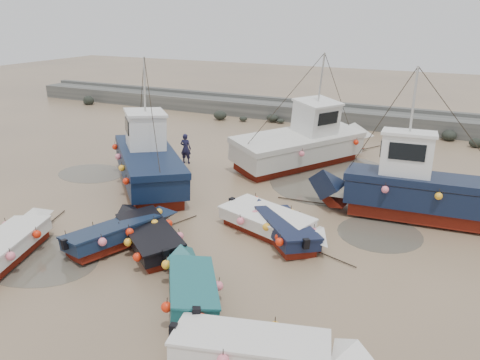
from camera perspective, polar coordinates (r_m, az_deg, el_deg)
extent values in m
plane|color=#9B7F5D|center=(17.85, -5.93, -7.84)|extent=(120.00, 120.00, 0.00)
cube|color=#60605B|center=(37.13, 12.24, 7.53)|extent=(60.00, 2.20, 1.20)
cube|color=#60605B|center=(38.15, 12.78, 8.93)|extent=(60.00, 0.60, 0.25)
ellipsoid|color=black|center=(33.49, 19.41, 4.98)|extent=(0.84, 0.86, 0.51)
ellipsoid|color=black|center=(34.80, 24.15, 4.98)|extent=(0.98, 1.07, 0.72)
ellipsoid|color=black|center=(37.27, 3.99, 7.58)|extent=(0.99, 0.80, 0.58)
ellipsoid|color=black|center=(46.67, -18.15, 9.01)|extent=(0.65, 0.64, 0.43)
ellipsoid|color=black|center=(34.28, 27.19, 4.08)|extent=(0.61, 0.47, 0.46)
ellipsoid|color=black|center=(36.85, 4.98, 7.20)|extent=(0.61, 0.53, 0.32)
ellipsoid|color=black|center=(37.97, -2.45, 7.89)|extent=(1.09, 0.88, 0.72)
ellipsoid|color=black|center=(37.42, 0.40, 7.49)|extent=(0.65, 0.60, 0.37)
ellipsoid|color=black|center=(33.68, 26.84, 4.06)|extent=(0.88, 0.64, 0.62)
ellipsoid|color=black|center=(35.18, 9.75, 6.39)|extent=(0.64, 0.62, 0.48)
ellipsoid|color=black|center=(46.68, -17.98, 9.22)|extent=(1.10, 0.87, 0.86)
ellipsoid|color=black|center=(34.70, 24.17, 4.68)|extent=(0.55, 0.45, 0.29)
cylinder|color=#544F42|center=(18.29, -23.51, -8.79)|extent=(4.76, 4.76, 0.01)
cylinder|color=#544F42|center=(19.39, 16.65, -6.24)|extent=(3.30, 3.30, 0.01)
cylinder|color=#544F42|center=(26.55, -17.68, 0.78)|extent=(3.75, 3.75, 0.01)
cylinder|color=#544F42|center=(25.13, 11.33, 0.29)|extent=(6.46, 6.46, 0.01)
cube|color=maroon|center=(18.53, -26.73, -8.42)|extent=(2.41, 3.98, 0.30)
cube|color=silver|center=(18.37, -26.91, -7.38)|extent=(2.71, 4.31, 0.45)
pyramid|color=silver|center=(19.98, -23.45, -3.26)|extent=(1.64, 1.15, 0.90)
cube|color=brown|center=(18.30, -26.99, -6.92)|extent=(2.22, 3.61, 0.10)
cube|color=silver|center=(18.26, -27.03, -6.67)|extent=(2.79, 4.42, 0.07)
cylinder|color=black|center=(21.09, -21.83, -4.63)|extent=(0.68, 1.91, 0.04)
sphere|color=red|center=(17.27, -26.00, -8.56)|extent=(0.30, 0.30, 0.30)
sphere|color=red|center=(18.47, -23.37, -6.30)|extent=(0.30, 0.30, 0.30)
sphere|color=red|center=(19.98, -26.54, -4.82)|extent=(0.30, 0.30, 0.30)
cube|color=maroon|center=(18.13, -15.11, -7.48)|extent=(2.28, 3.40, 0.30)
cube|color=#122037|center=(17.96, -15.22, -6.41)|extent=(2.57, 3.70, 0.45)
pyramid|color=#122037|center=(18.72, -9.91, -3.37)|extent=(1.65, 1.18, 0.90)
cube|color=brown|center=(17.89, -15.27, -5.94)|extent=(2.10, 3.09, 0.10)
cube|color=#122037|center=(17.85, -15.29, -5.68)|extent=(2.65, 3.79, 0.07)
cube|color=black|center=(17.23, -20.42, -7.54)|extent=(0.27, 0.24, 0.35)
cylinder|color=black|center=(19.55, -7.63, -5.23)|extent=(0.72, 1.89, 0.04)
sphere|color=red|center=(18.13, -20.33, -6.37)|extent=(0.30, 0.30, 0.30)
sphere|color=red|center=(16.89, -16.18, -7.86)|extent=(0.30, 0.30, 0.30)
sphere|color=red|center=(18.52, -17.30, -5.45)|extent=(0.30, 0.30, 0.30)
sphere|color=red|center=(17.34, -13.05, -6.81)|extent=(0.30, 0.30, 0.30)
sphere|color=red|center=(18.96, -14.42, -4.55)|extent=(0.30, 0.30, 0.30)
sphere|color=red|center=(17.85, -10.10, -5.79)|extent=(0.30, 0.30, 0.30)
cube|color=maroon|center=(14.50, -6.07, -14.29)|extent=(2.42, 2.82, 0.30)
cube|color=#19585C|center=(14.30, -6.12, -13.05)|extent=(2.69, 3.09, 0.45)
pyramid|color=#19585C|center=(15.60, -6.52, -8.13)|extent=(1.48, 1.33, 0.90)
cube|color=brown|center=(14.21, -6.15, -12.49)|extent=(2.22, 2.57, 0.10)
cube|color=#19585C|center=(14.16, -6.16, -12.18)|extent=(2.77, 3.17, 0.07)
cube|color=black|center=(12.97, -5.81, -15.96)|extent=(0.28, 0.27, 0.35)
cylinder|color=black|center=(16.76, -6.51, -9.70)|extent=(1.17, 1.67, 0.04)
sphere|color=red|center=(13.30, -9.33, -15.48)|extent=(0.30, 0.30, 0.30)
sphere|color=red|center=(14.28, -2.97, -12.50)|extent=(0.30, 0.30, 0.30)
sphere|color=red|center=(15.21, -9.31, -10.56)|extent=(0.30, 0.30, 0.30)
cube|color=white|center=(12.11, 1.24, -19.89)|extent=(4.03, 2.41, 0.45)
pyramid|color=white|center=(11.76, 12.70, -19.05)|extent=(1.07, 1.61, 0.90)
cube|color=brown|center=(12.01, 1.24, -19.28)|extent=(3.37, 1.97, 0.10)
cube|color=white|center=(11.95, 1.25, -18.95)|extent=(4.12, 2.49, 0.07)
cube|color=black|center=(12.40, -8.25, -17.99)|extent=(0.23, 0.26, 0.35)
sphere|color=red|center=(12.97, -4.93, -16.30)|extent=(0.30, 0.30, 0.30)
sphere|color=red|center=(12.66, 4.25, -17.31)|extent=(0.30, 0.30, 0.30)
cube|color=maroon|center=(17.75, -10.79, -7.72)|extent=(3.55, 3.10, 0.30)
cube|color=black|center=(17.58, -10.87, -6.64)|extent=(3.88, 3.43, 0.45)
pyramid|color=black|center=(19.36, -12.88, -2.77)|extent=(1.46, 1.61, 0.90)
cube|color=brown|center=(17.51, -10.91, -6.15)|extent=(3.23, 2.83, 0.10)
cube|color=black|center=(17.47, -10.93, -5.89)|extent=(3.99, 3.53, 0.07)
cube|color=black|center=(15.83, -8.82, -8.94)|extent=(0.28, 0.28, 0.35)
cylinder|color=black|center=(20.56, -13.34, -4.31)|extent=(1.63, 1.23, 0.04)
sphere|color=red|center=(16.06, -12.29, -9.02)|extent=(0.30, 0.30, 0.30)
sphere|color=red|center=(17.00, -7.22, -7.00)|extent=(0.30, 0.30, 0.30)
sphere|color=red|center=(17.09, -13.37, -7.25)|extent=(0.30, 0.30, 0.30)
sphere|color=red|center=(18.01, -8.55, -5.44)|extent=(0.30, 0.30, 0.30)
sphere|color=red|center=(18.14, -14.32, -5.68)|extent=(0.30, 0.30, 0.30)
sphere|color=red|center=(19.05, -9.73, -4.06)|extent=(0.30, 0.30, 0.30)
cube|color=maroon|center=(18.72, 3.23, -5.85)|extent=(3.70, 2.45, 0.30)
cube|color=white|center=(18.56, 3.26, -4.81)|extent=(4.02, 2.77, 0.45)
pyramid|color=white|center=(17.15, 8.80, -5.54)|extent=(1.21, 1.83, 0.90)
cube|color=brown|center=(18.49, 3.27, -4.35)|extent=(3.36, 2.26, 0.10)
cube|color=white|center=(18.45, 3.27, -4.09)|extent=(4.12, 2.86, 0.07)
cube|color=black|center=(19.69, -0.93, -2.72)|extent=(0.24, 0.27, 0.35)
cylinder|color=black|center=(17.13, 11.11, -9.27)|extent=(1.91, 0.67, 0.04)
sphere|color=red|center=(20.07, 1.96, -2.50)|extent=(0.30, 0.30, 0.30)
sphere|color=red|center=(18.17, 0.09, -4.98)|extent=(0.30, 0.30, 0.30)
sphere|color=red|center=(18.92, 6.31, -4.06)|extent=(0.30, 0.30, 0.30)
sphere|color=red|center=(17.00, 4.82, -6.90)|extent=(0.30, 0.30, 0.30)
cube|color=maroon|center=(18.00, 5.47, -7.03)|extent=(2.91, 2.95, 0.30)
cube|color=black|center=(17.83, 5.51, -5.96)|extent=(3.21, 3.25, 0.45)
pyramid|color=black|center=(19.28, 3.28, -2.38)|extent=(1.50, 1.48, 0.90)
cube|color=brown|center=(17.76, 5.53, -5.48)|extent=(2.66, 2.69, 0.10)
cube|color=black|center=(17.72, 5.54, -5.22)|extent=(3.30, 3.34, 0.07)
cube|color=black|center=(16.41, 7.85, -7.78)|extent=(0.28, 0.28, 0.35)
cylinder|color=black|center=(20.37, 2.36, -3.98)|extent=(1.42, 1.46, 0.04)
sphere|color=red|center=(16.46, 4.64, -7.85)|extent=(0.30, 0.30, 0.30)
sphere|color=red|center=(17.60, 8.81, -6.10)|extent=(0.30, 0.30, 0.30)
sphere|color=red|center=(17.50, 3.05, -6.03)|extent=(0.30, 0.30, 0.30)
sphere|color=red|center=(18.62, 7.07, -4.50)|extent=(0.30, 0.30, 0.30)
sphere|color=red|center=(18.57, 1.65, -4.42)|extent=(0.30, 0.30, 0.30)
cube|color=maroon|center=(23.56, -11.05, -0.33)|extent=(6.15, 6.17, 0.55)
cube|color=#0D1B35|center=(23.32, -11.17, 1.40)|extent=(6.76, 6.78, 0.95)
pyramid|color=#0D1B35|center=(27.03, -12.54, 5.41)|extent=(2.78, 2.77, 1.40)
cube|color=brown|center=(23.16, -11.26, 2.61)|extent=(6.57, 6.59, 0.08)
cube|color=#0D1B35|center=(23.12, -11.28, 2.94)|extent=(6.91, 6.92, 0.30)
cube|color=white|center=(23.79, -11.77, 5.81)|extent=(2.65, 2.65, 1.70)
cube|color=white|center=(23.60, -11.93, 7.95)|extent=(2.86, 2.86, 0.12)
cube|color=black|center=(24.72, -12.14, 6.92)|extent=(1.09, 1.08, 0.68)
cylinder|color=#B7B7B2|center=(23.36, -12.17, 11.22)|extent=(0.10, 0.10, 2.60)
cylinder|color=black|center=(28.56, -12.56, 2.64)|extent=(2.15, 2.16, 0.05)
sphere|color=pink|center=(20.43, -13.89, -0.43)|extent=(0.30, 0.30, 0.30)
sphere|color=pink|center=(21.66, -6.94, 1.20)|extent=(0.30, 0.30, 0.30)
sphere|color=pink|center=(22.20, -14.38, 1.17)|extent=(0.30, 0.30, 0.30)
sphere|color=pink|center=(23.41, -7.92, 2.59)|extent=(0.30, 0.30, 0.30)
sphere|color=pink|center=(23.98, -14.79, 2.52)|extent=(0.30, 0.30, 0.30)
sphere|color=pink|center=(25.18, -8.77, 3.78)|extent=(0.30, 0.30, 0.30)
sphere|color=pink|center=(25.78, -15.15, 3.69)|extent=(0.30, 0.30, 0.30)
cube|color=maroon|center=(26.74, 6.90, 2.35)|extent=(5.51, 7.27, 0.55)
cube|color=silver|center=(26.52, 6.97, 3.89)|extent=(6.11, 7.92, 0.95)
pyramid|color=silver|center=(29.31, 13.59, 6.44)|extent=(2.98, 2.55, 1.40)
cube|color=brown|center=(26.39, 7.01, 4.97)|extent=(5.94, 7.72, 0.08)
cube|color=silver|center=(26.35, 7.03, 5.26)|extent=(6.25, 8.10, 0.30)
cube|color=white|center=(26.80, 8.82, 7.56)|extent=(2.59, 2.65, 1.70)
cube|color=white|center=(26.63, 8.93, 9.47)|extent=(2.80, 2.86, 0.12)
cube|color=black|center=(27.44, 10.45, 8.30)|extent=(1.37, 0.83, 0.68)
cylinder|color=#B7B7B2|center=(26.42, 9.09, 12.37)|extent=(0.10, 0.10, 2.60)
cylinder|color=black|center=(30.58, 14.84, 3.59)|extent=(1.56, 2.62, 0.05)
sphere|color=pink|center=(25.75, -0.25, 4.38)|extent=(0.30, 0.30, 0.30)
sphere|color=pink|center=(24.75, 7.35, 3.57)|extent=(0.30, 0.30, 0.30)
sphere|color=pink|center=(28.11, 6.69, 5.58)|extent=(0.30, 0.30, 0.30)
sphere|color=pink|center=(27.50, 13.79, 4.81)|extent=(0.30, 0.30, 0.30)
cube|color=maroon|center=(21.18, 21.22, -3.72)|extent=(6.01, 2.44, 0.55)
cube|color=black|center=(20.91, 21.47, -1.83)|extent=(6.46, 2.82, 0.95)
pyramid|color=black|center=(20.88, 11.61, 1.20)|extent=(1.62, 2.39, 1.40)
cube|color=brown|center=(20.73, 21.65, -0.51)|extent=(6.31, 2.72, 0.08)
cube|color=black|center=(20.69, 21.70, -0.15)|extent=(6.61, 2.88, 0.30)
cube|color=white|center=(20.39, 19.65, 2.71)|extent=(2.13, 1.76, 1.70)
cube|color=white|center=(20.16, 19.95, 5.18)|extent=(2.30, 1.90, 0.12)
cube|color=black|center=(20.35, 16.87, 3.74)|extent=(0.17, 1.35, 0.68)
cylinder|color=#B7B7B2|center=(19.88, 20.41, 8.96)|extent=(0.10, 0.10, 2.60)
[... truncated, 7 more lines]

